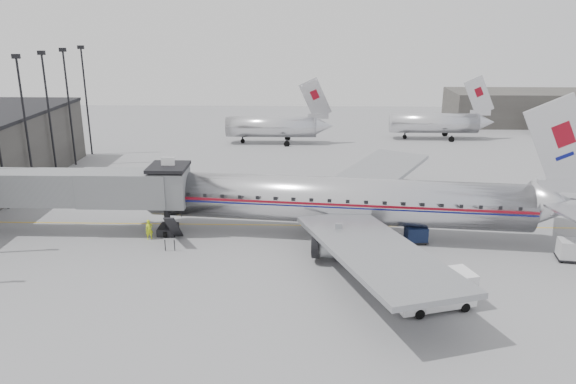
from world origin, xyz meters
The scene contains 13 objects.
ground centered at (0.00, 0.00, 0.00)m, with size 160.00×160.00×0.00m, color slate.
hangar centered at (45.00, 60.00, 3.00)m, with size 30.00×12.00×6.00m, color #3B3835.
apron_line centered at (3.00, 6.00, 0.01)m, with size 0.15×60.00×0.01m, color gold.
jet_bridge centered at (-16.66, 3.67, 4.18)m, with size 21.00×6.20×7.10m.
floodlight_masts centered at (-27.50, 13.00, 8.36)m, with size 0.90×42.25×15.25m.
distant_aircraft_near centered at (-1.79, 42.00, 2.73)m, with size 16.39×3.20×10.26m.
distant_aircraft_mid centered at (24.21, 46.00, 2.73)m, with size 16.39×3.20×10.26m.
distant_aircraft_far centered at (48.21, 50.00, 2.73)m, with size 16.39×3.20×10.26m.
airliner centered at (6.84, 3.45, 3.35)m, with size 42.09×38.82×13.32m.
service_van centered at (12.10, -9.68, 1.34)m, with size 5.78×3.58×2.55m.
baggage_cart_navy centered at (13.02, 2.00, 0.79)m, with size 2.07×1.67×1.49m.
baggage_cart_white centered at (25.00, -1.39, 0.92)m, with size 2.45×2.01×1.74m.
ramp_worker centered at (-10.60, 2.11, 0.92)m, with size 0.67×0.44×1.83m, color #BCD419.
Camera 1 is at (3.10, -44.11, 19.11)m, focal length 35.00 mm.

